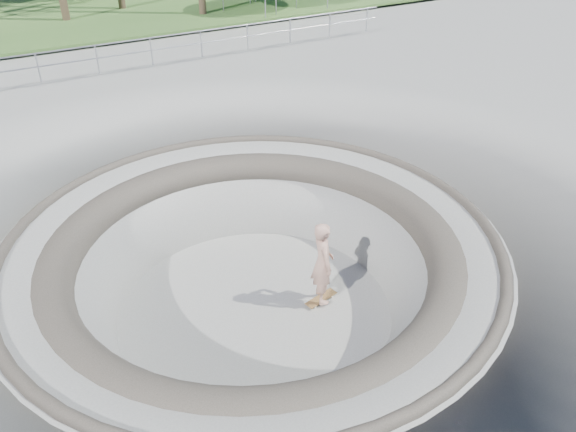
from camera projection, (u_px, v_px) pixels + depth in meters
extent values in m
plane|color=#989893|center=(253.00, 238.00, 11.58)|extent=(180.00, 180.00, 0.00)
torus|color=#989893|center=(256.00, 312.00, 12.64)|extent=(14.00, 14.00, 4.00)
cylinder|color=#989893|center=(256.00, 310.00, 12.61)|extent=(6.60, 6.60, 0.10)
torus|color=#514B41|center=(253.00, 239.00, 11.59)|extent=(10.24, 10.24, 0.24)
torus|color=#514B41|center=(253.00, 256.00, 11.82)|extent=(8.91, 8.91, 0.81)
ellipsoid|color=brown|center=(73.00, 17.00, 63.05)|extent=(61.60, 44.00, 28.60)
cylinder|color=#95969D|center=(95.00, 45.00, 19.73)|extent=(25.00, 0.05, 0.05)
cylinder|color=#95969D|center=(97.00, 58.00, 19.97)|extent=(25.00, 0.05, 0.05)
cube|color=olive|center=(321.00, 298.00, 12.77)|extent=(0.86, 0.39, 0.02)
cylinder|color=#BBBCC1|center=(321.00, 299.00, 12.79)|extent=(0.07, 0.18, 0.04)
cylinder|color=#BBBCC1|center=(321.00, 299.00, 12.79)|extent=(0.07, 0.18, 0.04)
cylinder|color=silver|center=(321.00, 300.00, 12.79)|extent=(0.07, 0.04, 0.06)
cylinder|color=silver|center=(321.00, 300.00, 12.79)|extent=(0.07, 0.04, 0.06)
cylinder|color=silver|center=(321.00, 300.00, 12.79)|extent=(0.07, 0.04, 0.06)
cylinder|color=silver|center=(321.00, 300.00, 12.79)|extent=(0.07, 0.04, 0.06)
imported|color=tan|center=(323.00, 262.00, 12.23)|extent=(0.67, 0.84, 2.00)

